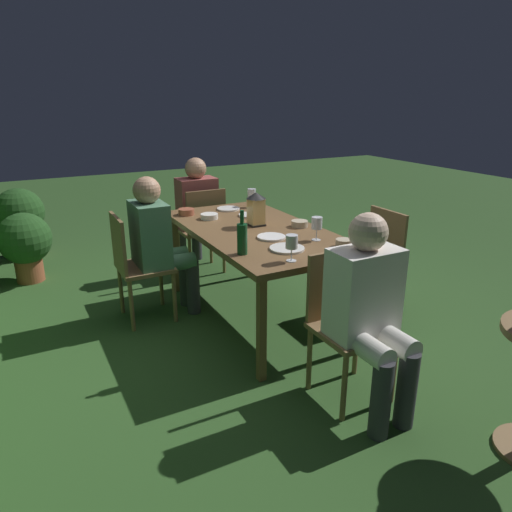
{
  "coord_description": "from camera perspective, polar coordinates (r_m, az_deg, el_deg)",
  "views": [
    {
      "loc": [
        -3.1,
        1.63,
        1.73
      ],
      "look_at": [
        0.0,
        0.0,
        0.52
      ],
      "focal_mm": 33.03,
      "sensor_mm": 36.0,
      "label": 1
    }
  ],
  "objects": [
    {
      "name": "bowl_dip",
      "position": [
        3.94,
        -5.67,
        4.83
      ],
      "size": [
        0.14,
        0.14,
        0.04
      ],
      "color": "silver",
      "rests_on": "dining_table"
    },
    {
      "name": "plate_b",
      "position": [
        4.26,
        -3.37,
        5.73
      ],
      "size": [
        0.2,
        0.2,
        0.01
      ],
      "primitive_type": "cylinder",
      "color": "silver",
      "rests_on": "dining_table"
    },
    {
      "name": "wine_glass_a",
      "position": [
        4.32,
        -0.52,
        7.46
      ],
      "size": [
        0.08,
        0.08,
        0.17
      ],
      "color": "silver",
      "rests_on": "dining_table"
    },
    {
      "name": "person_in_green",
      "position": [
        3.79,
        -11.72,
        1.84
      ],
      "size": [
        0.38,
        0.47,
        1.15
      ],
      "color": "#4C7A5B",
      "rests_on": "ground"
    },
    {
      "name": "person_in_cream",
      "position": [
        2.64,
        13.66,
        -6.02
      ],
      "size": [
        0.48,
        0.38,
        1.15
      ],
      "color": "white",
      "rests_on": "ground"
    },
    {
      "name": "plate_c",
      "position": [
        4.02,
        -0.64,
        4.99
      ],
      "size": [
        0.21,
        0.21,
        0.01
      ],
      "primitive_type": "cylinder",
      "color": "silver",
      "rests_on": "dining_table"
    },
    {
      "name": "green_bottle_on_table",
      "position": [
        3.02,
        -1.68,
        2.21
      ],
      "size": [
        0.07,
        0.07,
        0.29
      ],
      "color": "#144723",
      "rests_on": "dining_table"
    },
    {
      "name": "bowl_olives",
      "position": [
        3.25,
        10.58,
        1.59
      ],
      "size": [
        0.11,
        0.11,
        0.05
      ],
      "color": "#BCAD8E",
      "rests_on": "dining_table"
    },
    {
      "name": "potted_plant_by_hedge",
      "position": [
        5.0,
        -26.18,
        1.53
      ],
      "size": [
        0.49,
        0.49,
        0.68
      ],
      "color": "#9E5133",
      "rests_on": "ground"
    },
    {
      "name": "dining_table",
      "position": [
        3.66,
        -0.0,
        2.52
      ],
      "size": [
        1.78,
        0.93,
        0.75
      ],
      "color": "brown",
      "rests_on": "ground"
    },
    {
      "name": "person_in_rust",
      "position": [
        4.85,
        -7.4,
        5.81
      ],
      "size": [
        0.48,
        0.38,
        1.15
      ],
      "color": "#9E4C47",
      "rests_on": "ground"
    },
    {
      "name": "chair_side_right_b",
      "position": [
        3.8,
        -14.39,
        -0.78
      ],
      "size": [
        0.42,
        0.4,
        0.87
      ],
      "color": "brown",
      "rests_on": "ground"
    },
    {
      "name": "bowl_salad",
      "position": [
        4.1,
        -8.44,
        5.34
      ],
      "size": [
        0.14,
        0.14,
        0.05
      ],
      "color": "#9E5138",
      "rests_on": "dining_table"
    },
    {
      "name": "potted_plant_corner",
      "position": [
        5.77,
        -26.65,
        4.11
      ],
      "size": [
        0.52,
        0.52,
        0.78
      ],
      "color": "brown",
      "rests_on": "ground"
    },
    {
      "name": "plate_a",
      "position": [
        3.15,
        3.77,
        0.92
      ],
      "size": [
        0.23,
        0.23,
        0.01
      ],
      "primitive_type": "cylinder",
      "color": "silver",
      "rests_on": "dining_table"
    },
    {
      "name": "chair_head_far",
      "position": [
        4.71,
        -6.48,
        3.54
      ],
      "size": [
        0.4,
        0.42,
        0.87
      ],
      "color": "brown",
      "rests_on": "ground"
    },
    {
      "name": "plate_d",
      "position": [
        3.4,
        1.87,
        2.31
      ],
      "size": [
        0.21,
        0.21,
        0.01
      ],
      "primitive_type": "cylinder",
      "color": "white",
      "rests_on": "dining_table"
    },
    {
      "name": "lantern_centerpiece",
      "position": [
        3.69,
        -0.0,
        5.94
      ],
      "size": [
        0.15,
        0.15,
        0.27
      ],
      "color": "black",
      "rests_on": "dining_table"
    },
    {
      "name": "chair_head_near",
      "position": [
        2.84,
        10.84,
        -7.37
      ],
      "size": [
        0.4,
        0.42,
        0.87
      ],
      "color": "brown",
      "rests_on": "ground"
    },
    {
      "name": "wine_glass_c",
      "position": [
        3.34,
        7.38,
        3.84
      ],
      "size": [
        0.08,
        0.08,
        0.17
      ],
      "color": "silver",
      "rests_on": "dining_table"
    },
    {
      "name": "wine_glass_b",
      "position": [
        2.9,
        4.34,
        1.58
      ],
      "size": [
        0.08,
        0.08,
        0.17
      ],
      "color": "silver",
      "rests_on": "dining_table"
    },
    {
      "name": "ground_plane",
      "position": [
        3.91,
        -0.0,
        -7.29
      ],
      "size": [
        16.0,
        16.0,
        0.0
      ],
      "primitive_type": "plane",
      "color": "#2D5123"
    },
    {
      "name": "chair_side_left_a",
      "position": [
        3.88,
        14.08,
        -0.33
      ],
      "size": [
        0.42,
        0.4,
        0.87
      ],
      "color": "brown",
      "rests_on": "ground"
    },
    {
      "name": "bowl_bread",
      "position": [
        3.7,
        5.3,
        3.94
      ],
      "size": [
        0.13,
        0.13,
        0.05
      ],
      "color": "#BCAD8E",
      "rests_on": "dining_table"
    }
  ]
}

